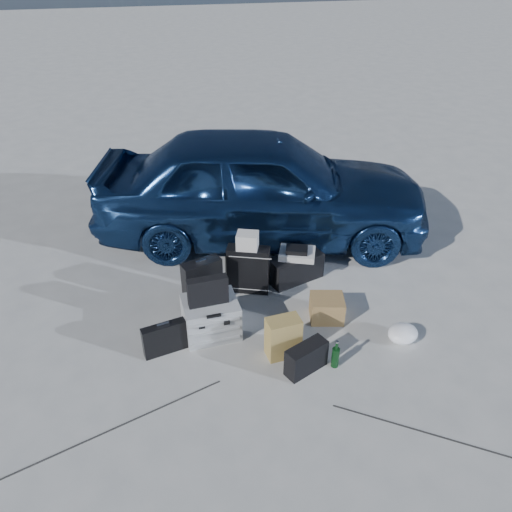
{
  "coord_description": "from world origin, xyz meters",
  "views": [
    {
      "loc": [
        -1.11,
        -3.44,
        3.42
      ],
      "look_at": [
        -0.05,
        0.85,
        0.6
      ],
      "focal_mm": 35.0,
      "sensor_mm": 36.0,
      "label": 1
    }
  ],
  "objects_px": {
    "pelican_case": "(211,317)",
    "suitcase_right": "(248,269)",
    "duffel_bag": "(295,268)",
    "suitcase_left": "(203,283)",
    "cardboard_box": "(327,308)",
    "green_bottle": "(336,354)",
    "car": "(262,185)",
    "briefcase": "(165,338)"
  },
  "relations": [
    {
      "from": "briefcase",
      "to": "suitcase_right",
      "type": "distance_m",
      "value": 1.3
    },
    {
      "from": "suitcase_right",
      "to": "car",
      "type": "bearing_deg",
      "value": 90.17
    },
    {
      "from": "suitcase_right",
      "to": "green_bottle",
      "type": "xyz_separation_m",
      "value": [
        0.52,
        -1.38,
        -0.14
      ]
    },
    {
      "from": "briefcase",
      "to": "suitcase_right",
      "type": "relative_size",
      "value": 0.76
    },
    {
      "from": "car",
      "to": "cardboard_box",
      "type": "bearing_deg",
      "value": -158.64
    },
    {
      "from": "car",
      "to": "green_bottle",
      "type": "xyz_separation_m",
      "value": [
        0.05,
        -2.58,
        -0.58
      ]
    },
    {
      "from": "suitcase_right",
      "to": "duffel_bag",
      "type": "bearing_deg",
      "value": 28.83
    },
    {
      "from": "duffel_bag",
      "to": "suitcase_left",
      "type": "bearing_deg",
      "value": 173.73
    },
    {
      "from": "briefcase",
      "to": "cardboard_box",
      "type": "relative_size",
      "value": 1.24
    },
    {
      "from": "suitcase_left",
      "to": "green_bottle",
      "type": "bearing_deg",
      "value": -67.27
    },
    {
      "from": "briefcase",
      "to": "suitcase_right",
      "type": "height_order",
      "value": "suitcase_right"
    },
    {
      "from": "car",
      "to": "green_bottle",
      "type": "distance_m",
      "value": 2.65
    },
    {
      "from": "briefcase",
      "to": "green_bottle",
      "type": "height_order",
      "value": "briefcase"
    },
    {
      "from": "suitcase_left",
      "to": "green_bottle",
      "type": "relative_size",
      "value": 1.9
    },
    {
      "from": "pelican_case",
      "to": "suitcase_right",
      "type": "height_order",
      "value": "suitcase_right"
    },
    {
      "from": "briefcase",
      "to": "suitcase_right",
      "type": "xyz_separation_m",
      "value": [
        1.01,
        0.8,
        0.11
      ]
    },
    {
      "from": "briefcase",
      "to": "green_bottle",
      "type": "xyz_separation_m",
      "value": [
        1.53,
        -0.58,
        -0.02
      ]
    },
    {
      "from": "pelican_case",
      "to": "briefcase",
      "type": "relative_size",
      "value": 1.26
    },
    {
      "from": "suitcase_left",
      "to": "suitcase_right",
      "type": "xyz_separation_m",
      "value": [
        0.54,
        0.14,
        0.0
      ]
    },
    {
      "from": "briefcase",
      "to": "duffel_bag",
      "type": "height_order",
      "value": "briefcase"
    },
    {
      "from": "car",
      "to": "briefcase",
      "type": "bearing_deg",
      "value": 158.19
    },
    {
      "from": "pelican_case",
      "to": "car",
      "type": "bearing_deg",
      "value": 58.7
    },
    {
      "from": "suitcase_left",
      "to": "cardboard_box",
      "type": "height_order",
      "value": "suitcase_left"
    },
    {
      "from": "briefcase",
      "to": "suitcase_left",
      "type": "height_order",
      "value": "suitcase_left"
    },
    {
      "from": "pelican_case",
      "to": "suitcase_left",
      "type": "height_order",
      "value": "suitcase_left"
    },
    {
      "from": "suitcase_left",
      "to": "duffel_bag",
      "type": "relative_size",
      "value": 0.87
    },
    {
      "from": "green_bottle",
      "to": "car",
      "type": "bearing_deg",
      "value": 91.16
    },
    {
      "from": "cardboard_box",
      "to": "briefcase",
      "type": "bearing_deg",
      "value": -176.3
    },
    {
      "from": "suitcase_left",
      "to": "duffel_bag",
      "type": "xyz_separation_m",
      "value": [
        1.12,
        0.21,
        -0.12
      ]
    },
    {
      "from": "car",
      "to": "duffel_bag",
      "type": "bearing_deg",
      "value": -159.37
    },
    {
      "from": "pelican_case",
      "to": "suitcase_left",
      "type": "xyz_separation_m",
      "value": [
        -0.01,
        0.49,
        0.08
      ]
    },
    {
      "from": "green_bottle",
      "to": "duffel_bag",
      "type": "bearing_deg",
      "value": 87.37
    },
    {
      "from": "car",
      "to": "duffel_bag",
      "type": "xyz_separation_m",
      "value": [
        0.12,
        -1.13,
        -0.56
      ]
    },
    {
      "from": "suitcase_right",
      "to": "briefcase",
      "type": "bearing_deg",
      "value": -120.57
    },
    {
      "from": "suitcase_right",
      "to": "green_bottle",
      "type": "distance_m",
      "value": 1.48
    },
    {
      "from": "car",
      "to": "pelican_case",
      "type": "height_order",
      "value": "car"
    },
    {
      "from": "suitcase_right",
      "to": "duffel_bag",
      "type": "relative_size",
      "value": 0.88
    },
    {
      "from": "suitcase_left",
      "to": "duffel_bag",
      "type": "bearing_deg",
      "value": -6.93
    },
    {
      "from": "suitcase_right",
      "to": "duffel_bag",
      "type": "height_order",
      "value": "suitcase_right"
    },
    {
      "from": "briefcase",
      "to": "green_bottle",
      "type": "bearing_deg",
      "value": -32.57
    },
    {
      "from": "duffel_bag",
      "to": "green_bottle",
      "type": "distance_m",
      "value": 1.46
    },
    {
      "from": "car",
      "to": "green_bottle",
      "type": "bearing_deg",
      "value": -164.23
    }
  ]
}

